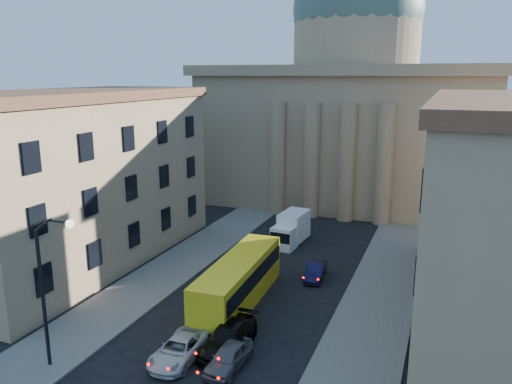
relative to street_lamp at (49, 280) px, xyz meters
The scene contains 11 objects.
sidewalk_left 11.38m from the street_lamp, 98.71° to the left, with size 5.00×60.00×0.15m, color #5C5954.
sidewalk_right 19.14m from the street_lamp, 32.88° to the left, with size 5.00×60.00×0.15m, color #5C5954.
church 48.43m from the street_lamp, 81.65° to the left, with size 68.02×28.76×36.60m.
building_left 17.36m from the street_lamp, 125.62° to the left, with size 11.60×26.60×14.70m.
street_lamp is the anchor object (origin of this frame).
car_left_mid 8.17m from the street_lamp, 28.75° to the left, with size 2.16×4.68×1.30m, color silver.
car_right_mid 10.63m from the street_lamp, 33.06° to the left, with size 2.13×5.23×1.52m, color black.
car_right_far 10.61m from the street_lamp, 21.56° to the left, with size 1.58×3.93×1.34m, color #515056.
car_right_distant 20.74m from the street_lamp, 59.81° to the left, with size 1.30×3.74×1.23m, color black.
city_bus 13.27m from the street_lamp, 61.17° to the left, with size 3.14×11.71×3.27m.
box_truck 25.89m from the street_lamp, 77.05° to the left, with size 2.50×5.50×2.94m.
Camera 1 is at (12.36, -11.03, 15.96)m, focal length 35.00 mm.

